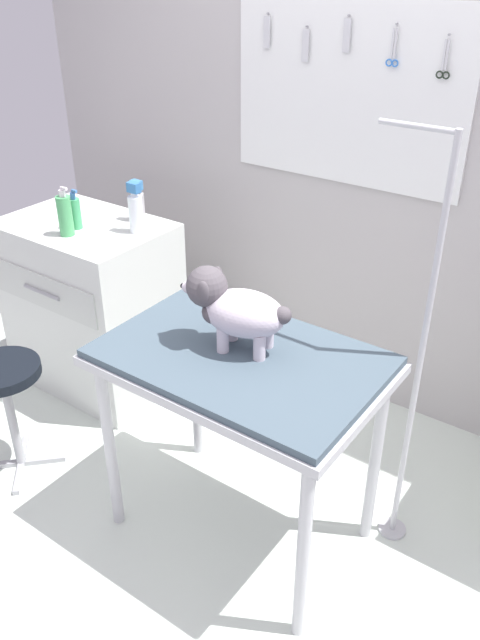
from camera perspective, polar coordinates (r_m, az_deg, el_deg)
The scene contains 11 objects.
ground at distance 2.71m, azimuth -3.18°, elevation -18.95°, with size 4.40×4.00×0.04m, color silver.
rear_wall_panel at distance 3.01m, azimuth 11.84°, elevation 12.70°, with size 4.00×0.09×2.30m.
grooming_table at distance 2.23m, azimuth 0.07°, elevation -4.88°, with size 0.97×0.64×0.83m.
grooming_arm at distance 2.30m, azimuth 15.25°, elevation -4.97°, with size 0.30×0.11×1.59m.
dog at distance 2.14m, azimuth -0.58°, elevation 1.09°, with size 0.39×0.24×0.28m.
counter_left at distance 3.38m, azimuth -12.94°, elevation 1.34°, with size 0.80×0.58×0.89m.
stool at distance 2.88m, azimuth -20.19°, elevation -5.57°, with size 0.32×0.32×0.54m.
pump_bottle_white at distance 3.01m, azimuth -9.25°, elevation 9.54°, with size 0.07×0.07×0.24m.
detangler_spray at distance 3.12m, azimuth -14.45°, elevation 9.21°, with size 0.06×0.05×0.19m.
spray_bottle_tall at distance 3.16m, azimuth -9.06°, elevation 10.18°, with size 0.06×0.06×0.20m.
conditioner_bottle at distance 3.04m, azimuth -15.28°, elevation 8.98°, with size 0.07×0.07×0.23m.
Camera 1 is at (1.15, -1.36, 2.02)m, focal length 36.02 mm.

